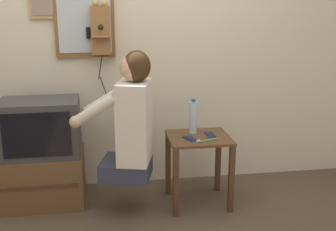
{
  "coord_description": "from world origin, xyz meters",
  "views": [
    {
      "loc": [
        -0.21,
        -2.54,
        1.59
      ],
      "look_at": [
        0.26,
        0.44,
        0.75
      ],
      "focal_mm": 45.0,
      "sensor_mm": 36.0,
      "label": 1
    }
  ],
  "objects": [
    {
      "name": "water_bottle",
      "position": [
        0.48,
        0.59,
        0.69
      ],
      "size": [
        0.06,
        0.06,
        0.27
      ],
      "color": "#ADC6DB",
      "rests_on": "side_table"
    },
    {
      "name": "side_table",
      "position": [
        0.51,
        0.49,
        0.43
      ],
      "size": [
        0.48,
        0.43,
        0.56
      ],
      "color": "#51331E",
      "rests_on": "ground_plane"
    },
    {
      "name": "cell_phone_held",
      "position": [
        0.42,
        0.44,
        0.57
      ],
      "size": [
        0.11,
        0.14,
        0.01
      ],
      "rotation": [
        0.0,
        0.0,
        0.43
      ],
      "color": "navy",
      "rests_on": "side_table"
    },
    {
      "name": "person",
      "position": [
        -0.02,
        0.42,
        0.74
      ],
      "size": [
        0.61,
        0.48,
        0.96
      ],
      "rotation": [
        0.0,
        0.0,
        1.32
      ],
      "color": "#2D3347",
      "rests_on": "ground_plane"
    },
    {
      "name": "television",
      "position": [
        -0.7,
        0.67,
        0.63
      ],
      "size": [
        0.6,
        0.39,
        0.43
      ],
      "color": "#38383A",
      "rests_on": "tv_stand"
    },
    {
      "name": "cell_phone_spare",
      "position": [
        0.6,
        0.51,
        0.57
      ],
      "size": [
        0.07,
        0.13,
        0.01
      ],
      "rotation": [
        0.0,
        0.0,
        0.04
      ],
      "color": "navy",
      "rests_on": "side_table"
    },
    {
      "name": "tv_stand",
      "position": [
        -0.71,
        0.68,
        0.21
      ],
      "size": [
        0.64,
        0.44,
        0.42
      ],
      "color": "brown",
      "rests_on": "ground_plane"
    },
    {
      "name": "wall_back",
      "position": [
        0.0,
        1.0,
        1.27
      ],
      "size": [
        6.8,
        0.05,
        2.55
      ],
      "color": "beige",
      "rests_on": "ground_plane"
    },
    {
      "name": "wall_mirror",
      "position": [
        -0.34,
        0.96,
        1.52
      ],
      "size": [
        0.47,
        0.04,
        0.77
      ],
      "color": "brown"
    },
    {
      "name": "wall_phone_antique",
      "position": [
        -0.21,
        0.92,
        1.35
      ],
      "size": [
        0.19,
        0.19,
        0.8
      ],
      "color": "olive"
    },
    {
      "name": "toothbrush",
      "position": [
        0.53,
        0.37,
        0.57
      ],
      "size": [
        0.18,
        0.08,
        0.02
      ],
      "rotation": [
        0.0,
        0.0,
        1.94
      ],
      "color": "#4CBF66",
      "rests_on": "side_table"
    }
  ]
}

